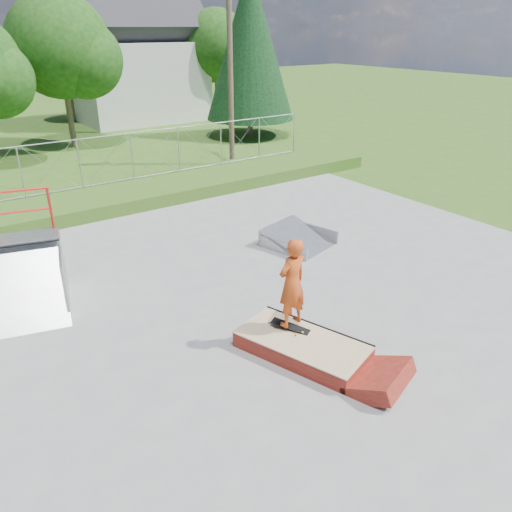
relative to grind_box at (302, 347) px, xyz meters
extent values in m
plane|color=#345C1A|center=(-0.42, 1.57, -0.19)|extent=(120.00, 120.00, 0.00)
cube|color=gray|center=(-0.42, 1.57, -0.17)|extent=(20.00, 16.00, 0.04)
cube|color=#345C1A|center=(-0.42, 11.07, 0.06)|extent=(24.00, 3.00, 0.50)
cube|color=maroon|center=(0.00, 0.00, -0.01)|extent=(1.96, 2.78, 0.35)
cube|color=tan|center=(0.00, 0.00, 0.18)|extent=(1.98, 2.81, 0.03)
cube|color=black|center=(0.04, 0.43, 0.23)|extent=(0.59, 0.80, 0.13)
imported|color=#D44F1B|center=(0.04, 0.43, 1.16)|extent=(0.72, 0.51, 1.85)
cube|color=beige|center=(8.58, 27.57, 2.31)|extent=(8.00, 6.00, 5.00)
cube|color=#2F2E34|center=(8.58, 27.57, 5.71)|extent=(8.40, 6.08, 6.08)
cylinder|color=brown|center=(7.08, 13.57, 3.81)|extent=(0.24, 0.24, 8.00)
cylinder|color=brown|center=(2.08, 21.57, 1.21)|extent=(0.30, 0.30, 2.80)
sphere|color=#163D10|center=(2.08, 21.57, 4.85)|extent=(5.12, 5.12, 5.12)
sphere|color=#163D10|center=(3.04, 20.93, 4.21)|extent=(3.84, 3.84, 3.84)
cylinder|color=brown|center=(13.58, 25.57, 1.12)|extent=(0.30, 0.30, 2.62)
sphere|color=#163D10|center=(13.58, 25.57, 4.54)|extent=(4.80, 4.80, 4.80)
sphere|color=#163D10|center=(14.48, 24.97, 3.94)|extent=(3.60, 3.60, 3.60)
cylinder|color=brown|center=(4.58, 29.57, 0.86)|extent=(0.30, 0.30, 2.10)
sphere|color=#163D10|center=(4.58, 29.57, 3.59)|extent=(3.84, 3.84, 3.84)
sphere|color=#163D10|center=(5.30, 29.09, 3.11)|extent=(2.88, 2.88, 2.88)
cylinder|color=brown|center=(11.58, 18.57, 0.41)|extent=(0.28, 0.28, 1.20)
cone|color=black|center=(11.58, 18.57, 4.86)|extent=(5.04, 5.04, 8.10)
camera|label=1|loc=(-5.45, -6.15, 5.76)|focal=35.00mm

